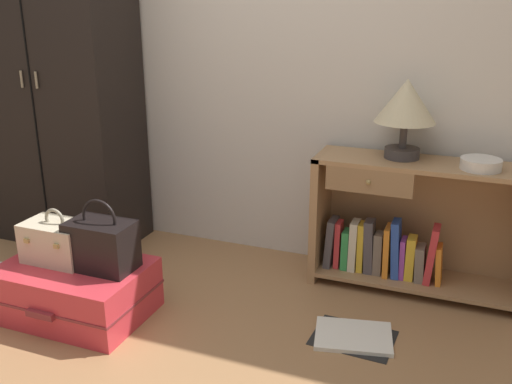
{
  "coord_description": "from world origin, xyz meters",
  "views": [
    {
      "loc": [
        1.2,
        -1.49,
        1.43
      ],
      "look_at": [
        0.26,
        0.9,
        0.55
      ],
      "focal_mm": 40.42,
      "sensor_mm": 36.0,
      "label": 1
    }
  ],
  "objects": [
    {
      "name": "bottle",
      "position": [
        -0.93,
        0.44,
        0.08
      ],
      "size": [
        0.08,
        0.08,
        0.17
      ],
      "color": "white",
      "rests_on": "ground_plane"
    },
    {
      "name": "back_wall",
      "position": [
        0.0,
        1.5,
        1.3
      ],
      "size": [
        6.4,
        0.1,
        2.6
      ],
      "primitive_type": "cube",
      "color": "beige",
      "rests_on": "ground_plane"
    },
    {
      "name": "table_lamp",
      "position": [
        0.87,
        1.3,
        0.94
      ],
      "size": [
        0.29,
        0.29,
        0.39
      ],
      "color": "#3D3838",
      "rests_on": "bookshelf"
    },
    {
      "name": "bowl",
      "position": [
        1.24,
        1.24,
        0.7
      ],
      "size": [
        0.18,
        0.18,
        0.05
      ],
      "primitive_type": "cylinder",
      "color": "silver",
      "rests_on": "bookshelf"
    },
    {
      "name": "wardrobe",
      "position": [
        -1.08,
        1.2,
        1.0
      ],
      "size": [
        0.86,
        0.47,
        2.0
      ],
      "color": "black",
      "rests_on": "ground_plane"
    },
    {
      "name": "handbag",
      "position": [
        -0.31,
        0.46,
        0.37
      ],
      "size": [
        0.3,
        0.19,
        0.33
      ],
      "color": "black",
      "rests_on": "suitcase_large"
    },
    {
      "name": "suitcase_large",
      "position": [
        -0.46,
        0.43,
        0.13
      ],
      "size": [
        0.67,
        0.49,
        0.25
      ],
      "color": "#D1333D",
      "rests_on": "ground_plane"
    },
    {
      "name": "bookshelf",
      "position": [
        0.94,
        1.28,
        0.32
      ],
      "size": [
        1.04,
        0.32,
        0.67
      ],
      "color": "#A37A51",
      "rests_on": "ground_plane"
    },
    {
      "name": "open_book_on_floor",
      "position": [
        0.8,
        0.7,
        0.01
      ],
      "size": [
        0.38,
        0.32,
        0.02
      ],
      "color": "white",
      "rests_on": "ground_plane"
    },
    {
      "name": "train_case",
      "position": [
        -0.56,
        0.45,
        0.35
      ],
      "size": [
        0.3,
        0.2,
        0.26
      ],
      "color": "beige",
      "rests_on": "suitcase_large"
    }
  ]
}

